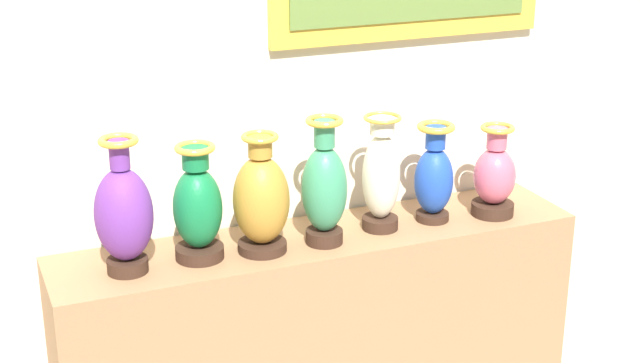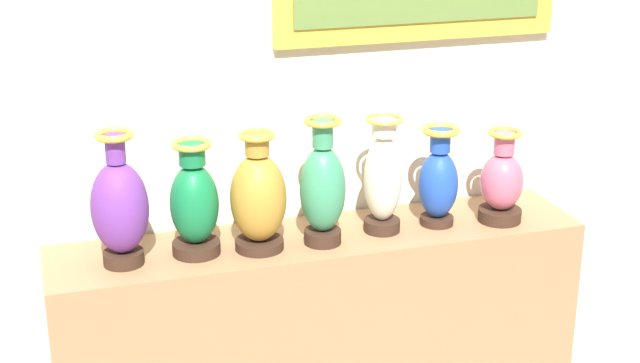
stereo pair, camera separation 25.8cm
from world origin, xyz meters
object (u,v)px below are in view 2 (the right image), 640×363
object	(u,v)px
vase_emerald	(194,204)
vase_ivory	(383,178)
vase_jade	(323,188)
vase_rose	(502,183)
vase_ochre	(258,198)
vase_violet	(120,207)
vase_sapphire	(438,180)

from	to	relation	value
vase_emerald	vase_ivory	bearing A→B (deg)	-0.12
vase_jade	vase_rose	bearing A→B (deg)	0.14
vase_emerald	vase_ivory	xyz separation A→B (m)	(0.60, -0.00, 0.02)
vase_jade	vase_rose	xyz separation A→B (m)	(0.62, 0.00, -0.05)
vase_jade	vase_ochre	bearing A→B (deg)	175.48
vase_emerald	vase_ivory	world-z (taller)	vase_ivory
vase_violet	vase_ochre	world-z (taller)	vase_violet
vase_violet	vase_emerald	size ratio (longest dim) A/B	1.15
vase_emerald	vase_ochre	xyz separation A→B (m)	(0.19, -0.02, 0.01)
vase_emerald	vase_ochre	bearing A→B (deg)	-6.54
vase_ochre	vase_sapphire	xyz separation A→B (m)	(0.60, 0.02, -0.01)
vase_violet	vase_jade	bearing A→B (deg)	-2.49
vase_sapphire	vase_ivory	bearing A→B (deg)	179.90
vase_jade	vase_violet	bearing A→B (deg)	177.51
vase_ochre	vase_ivory	bearing A→B (deg)	2.88
vase_ivory	vase_rose	xyz separation A→B (m)	(0.40, -0.04, -0.05)
vase_emerald	vase_jade	world-z (taller)	vase_jade
vase_jade	vase_sapphire	xyz separation A→B (m)	(0.40, 0.04, -0.03)
vase_emerald	vase_sapphire	xyz separation A→B (m)	(0.80, -0.00, -0.01)
vase_emerald	vase_jade	bearing A→B (deg)	-5.51
vase_emerald	vase_ochre	world-z (taller)	vase_ochre
vase_jade	vase_ivory	distance (m)	0.22
vase_ivory	vase_rose	world-z (taller)	vase_ivory
vase_jade	vase_ivory	xyz separation A→B (m)	(0.21, 0.04, -0.00)
vase_ochre	vase_rose	distance (m)	0.82
vase_ivory	vase_sapphire	bearing A→B (deg)	-0.10
vase_emerald	vase_rose	bearing A→B (deg)	-2.07
vase_ochre	vase_jade	bearing A→B (deg)	-4.52
vase_violet	vase_jade	size ratio (longest dim) A/B	1.01
vase_violet	vase_rose	xyz separation A→B (m)	(1.23, -0.03, -0.05)
vase_emerald	vase_sapphire	size ratio (longest dim) A/B	1.08
vase_jade	vase_ivory	bearing A→B (deg)	9.78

